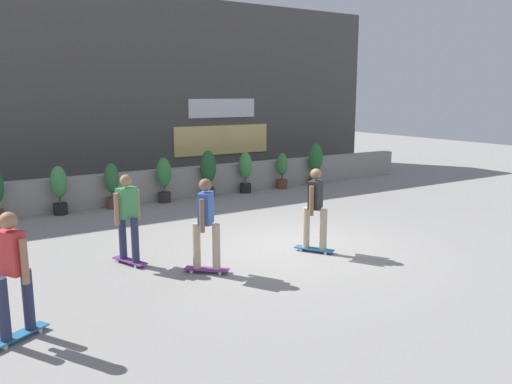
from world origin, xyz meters
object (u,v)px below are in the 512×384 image
object	(u,v)px
potted_plant_4	(208,170)
skater_far_right	(206,221)
skater_far_left	(13,270)
skater_foreground	(128,215)
skater_by_wall_left	(315,206)
potted_plant_2	(112,184)
potted_plant_1	(59,188)
potted_plant_7	(316,161)
potted_plant_3	(164,177)
potted_plant_6	(282,170)
potted_plant_5	(245,170)

from	to	relation	value
potted_plant_4	skater_far_right	xyz separation A→B (m)	(-3.11, -6.06, 0.11)
skater_far_left	skater_foreground	distance (m)	3.07
skater_by_wall_left	skater_far_right	xyz separation A→B (m)	(-2.38, 0.06, 0.00)
potted_plant_2	skater_far_left	world-z (taller)	skater_far_left
potted_plant_1	skater_far_right	world-z (taller)	skater_far_right
potted_plant_4	potted_plant_7	distance (m)	4.18
potted_plant_1	potted_plant_3	bearing A→B (deg)	0.00
potted_plant_1	skater_by_wall_left	bearing A→B (deg)	-59.34
potted_plant_2	potted_plant_6	xyz separation A→B (m)	(5.73, -0.00, -0.06)
potted_plant_2	skater_far_right	distance (m)	6.07
potted_plant_5	potted_plant_6	size ratio (longest dim) A/B	1.10
potted_plant_1	potted_plant_4	size ratio (longest dim) A/B	0.90
potted_plant_6	skater_foreground	world-z (taller)	skater_foreground
potted_plant_6	skater_foreground	xyz separation A→B (m)	(-6.87, -4.88, 0.31)
potted_plant_5	potted_plant_6	distance (m)	1.43
potted_plant_6	skater_far_left	world-z (taller)	skater_far_left
skater_by_wall_left	potted_plant_6	bearing A→B (deg)	60.37
skater_by_wall_left	potted_plant_1	bearing A→B (deg)	120.66
potted_plant_7	skater_far_left	size ratio (longest dim) A/B	0.85
potted_plant_5	potted_plant_6	bearing A→B (deg)	0.00
potted_plant_5	skater_far_left	xyz separation A→B (m)	(-7.63, -7.03, 0.21)
potted_plant_1	skater_foreground	distance (m)	4.89
potted_plant_6	skater_foreground	size ratio (longest dim) A/B	0.70
potted_plant_6	potted_plant_1	bearing A→B (deg)	-180.00
potted_plant_4	potted_plant_6	size ratio (longest dim) A/B	1.21
potted_plant_7	skater_far_right	xyz separation A→B (m)	(-7.29, -6.06, 0.11)
potted_plant_5	potted_plant_4	bearing A→B (deg)	180.00
potted_plant_3	skater_far_left	bearing A→B (deg)	-124.66
skater_far_left	potted_plant_1	bearing A→B (deg)	74.53
potted_plant_3	potted_plant_6	xyz separation A→B (m)	(4.20, 0.00, -0.11)
skater_far_left	skater_far_right	distance (m)	3.34
potted_plant_5	skater_by_wall_left	bearing A→B (deg)	-108.55
skater_by_wall_left	skater_far_left	bearing A→B (deg)	-170.74
potted_plant_3	skater_far_right	bearing A→B (deg)	-105.35
skater_far_right	potted_plant_6	bearing A→B (deg)	45.96
skater_far_left	skater_by_wall_left	distance (m)	5.65
potted_plant_3	skater_far_left	world-z (taller)	skater_far_left
potted_plant_2	potted_plant_5	world-z (taller)	potted_plant_5
potted_plant_5	potted_plant_7	bearing A→B (deg)	0.00
potted_plant_1	potted_plant_7	world-z (taller)	potted_plant_7
potted_plant_3	skater_foreground	distance (m)	5.57
potted_plant_3	potted_plant_5	size ratio (longest dim) A/B	1.01
skater_far_left	skater_foreground	size ratio (longest dim) A/B	1.00
potted_plant_2	potted_plant_4	bearing A→B (deg)	-0.00
skater_far_left	potted_plant_5	bearing A→B (deg)	42.67
potted_plant_5	potted_plant_6	world-z (taller)	potted_plant_5
skater_by_wall_left	skater_far_right	world-z (taller)	same
potted_plant_1	potted_plant_5	xyz separation A→B (m)	(5.69, 0.00, 0.01)
skater_by_wall_left	skater_far_right	bearing A→B (deg)	178.50
skater_by_wall_left	skater_foreground	bearing A→B (deg)	159.85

